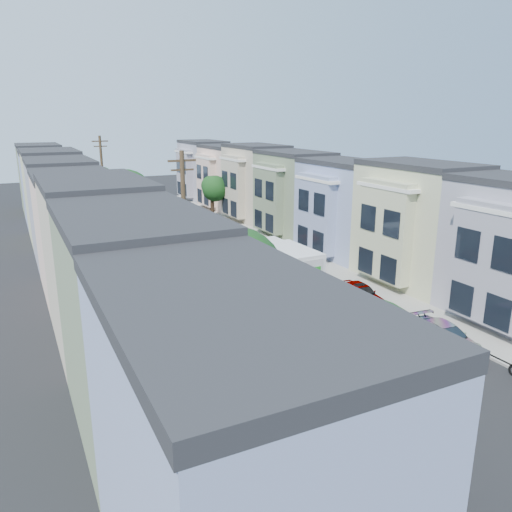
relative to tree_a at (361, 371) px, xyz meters
The scene contains 27 objects.
ground 16.21m from the tree_a, 66.05° to the left, with size 160.00×160.00×0.00m, color black.
road_slab 30.22m from the tree_a, 77.82° to the left, with size 12.00×70.00×0.02m, color black.
curb_left 29.55m from the tree_a, 89.50° to the left, with size 0.30×70.00×0.15m, color gray.
curb_right 32.02m from the tree_a, 67.06° to the left, with size 0.30×70.00×0.15m, color gray.
sidewalk_left 29.56m from the tree_a, 92.06° to the left, with size 2.60×70.00×0.15m, color gray.
sidewalk_right 32.55m from the tree_a, 64.93° to the left, with size 2.60×70.00×0.15m, color gray.
centerline 30.22m from the tree_a, 77.82° to the left, with size 0.12×70.00×0.01m, color gold.
townhouse_row_left 29.95m from the tree_a, 99.43° to the left, with size 5.00×70.00×8.50m, color #8B99C1.
townhouse_row_right 34.33m from the tree_a, 59.12° to the left, with size 5.00×70.00×8.50m, color #8B99C1.
tree_a is the anchor object (origin of this frame).
tree_b 9.47m from the tree_a, 90.00° to the left, with size 4.70×4.70×7.17m.
tree_c 19.19m from the tree_a, 90.00° to the left, with size 4.45×4.45×6.74m.
tree_d 31.92m from the tree_a, 90.00° to the left, with size 4.70×4.70×7.74m.
tree_e 46.29m from the tree_a, 90.00° to the left, with size 4.70×4.70×6.84m.
tree_far_r 46.76m from the tree_a, 73.60° to the left, with size 3.10×3.10×5.27m.
utility_pole_near 16.19m from the tree_a, 89.99° to the left, with size 1.60×0.26×10.00m.
utility_pole_far 42.19m from the tree_a, 90.00° to the left, with size 1.60×0.26×10.00m.
fedex_truck 20.54m from the tree_a, 67.20° to the left, with size 2.67×6.92×3.32m.
lead_sedan 27.69m from the tree_a, 71.70° to the left, with size 2.52×5.47×1.52m, color black.
parked_left_a 4.29m from the tree_a, 14.39° to the right, with size 1.77×4.22×1.27m, color black.
parked_left_b 6.46m from the tree_a, 74.07° to the left, with size 2.02×4.80×1.44m, color black.
parked_left_c 16.75m from the tree_a, 85.06° to the left, with size 2.32×5.02×1.40m, color #B4B6C0.
parked_left_d 28.38m from the tree_a, 87.14° to the left, with size 1.33×3.78×1.26m, color #460516.
parked_right_a 13.74m from the tree_a, 31.52° to the left, with size 1.82×4.32×1.30m, color #56595E.
parked_right_b 18.47m from the tree_a, 51.61° to the left, with size 1.67×4.35×1.41m, color white.
parked_right_c 32.95m from the tree_a, 69.97° to the left, with size 2.03×4.40×1.22m, color black.
parked_right_d 43.75m from the tree_a, 75.10° to the left, with size 1.40×3.98×1.33m, color black.
Camera 1 is at (-14.99, -24.69, 11.89)m, focal length 35.00 mm.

